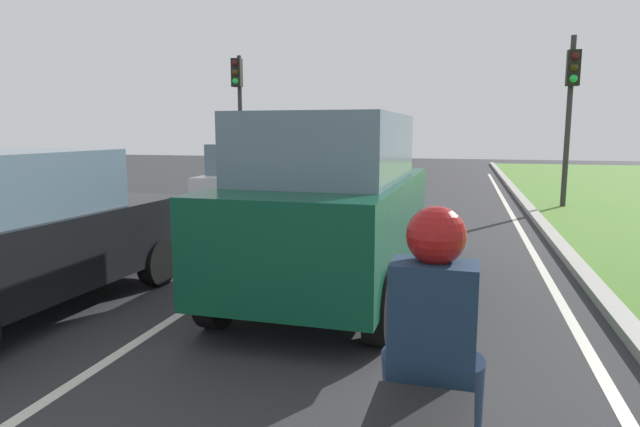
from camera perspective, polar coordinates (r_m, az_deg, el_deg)
ground_plane at (r=11.83m, az=2.87°, el=-1.47°), size 60.00×60.00×0.00m
lane_line_center at (r=11.99m, az=-0.40°, el=-1.30°), size 0.12×32.00×0.01m
lane_line_right_edge at (r=11.65m, az=20.48°, el=-2.15°), size 0.12×32.00×0.01m
curb_right at (r=11.71m, az=22.93°, el=-1.96°), size 0.24×48.00×0.12m
car_suv_ahead at (r=6.86m, az=1.23°, el=0.99°), size 2.05×4.54×2.28m
car_sedan_left_lane at (r=7.02m, az=-29.16°, el=-1.98°), size 1.98×4.37×1.86m
car_hatchback_far at (r=13.04m, az=-6.83°, el=3.34°), size 1.79×3.73×1.78m
rider_person at (r=2.70m, az=11.77°, el=-10.86°), size 0.51×0.41×1.16m
traffic_light_near_right at (r=15.87m, az=24.74°, el=11.14°), size 0.32×0.50×4.51m
traffic_light_overhead_left at (r=18.40m, az=-8.52°, el=11.79°), size 0.32×0.50×4.49m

